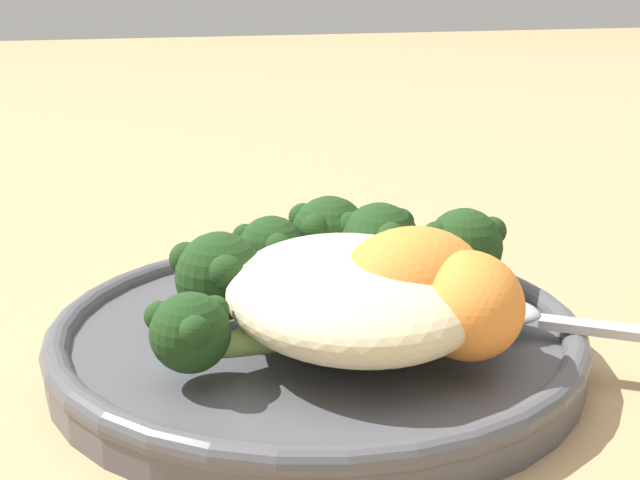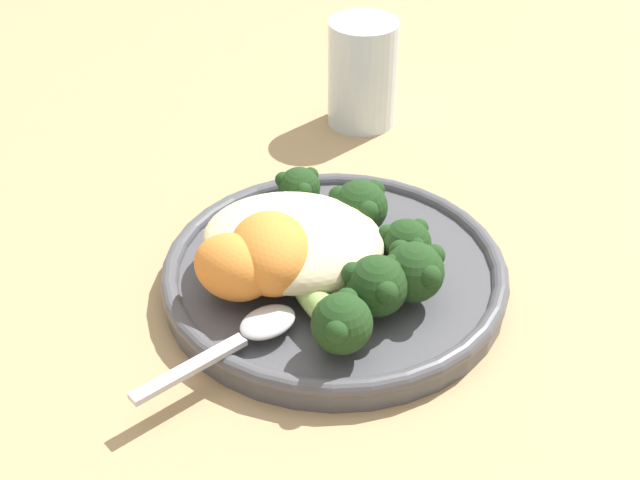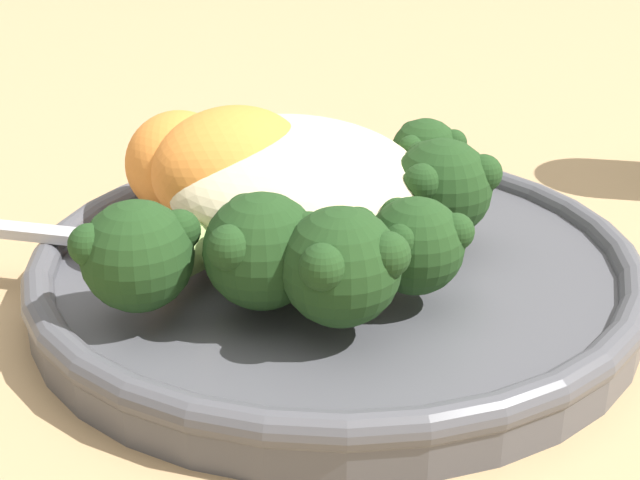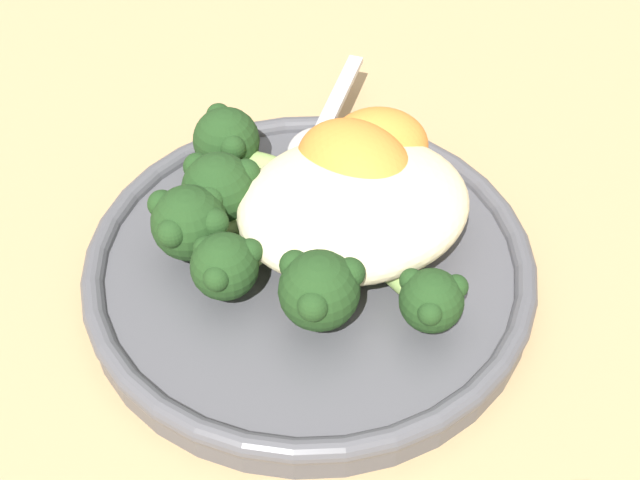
# 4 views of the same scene
# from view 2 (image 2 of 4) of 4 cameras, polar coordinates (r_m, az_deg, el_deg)

# --- Properties ---
(ground_plane) EXTENTS (4.00, 4.00, 0.00)m
(ground_plane) POSITION_cam_2_polar(r_m,az_deg,el_deg) (0.62, -0.61, -2.83)
(ground_plane) COLOR tan
(plate) EXTENTS (0.24, 0.24, 0.02)m
(plate) POSITION_cam_2_polar(r_m,az_deg,el_deg) (0.60, 0.88, -2.42)
(plate) COLOR #4C4C51
(plate) RESTS_ON ground_plane
(quinoa_mound) EXTENTS (0.12, 0.10, 0.04)m
(quinoa_mound) POSITION_cam_2_polar(r_m,az_deg,el_deg) (0.59, -1.74, -0.06)
(quinoa_mound) COLOR beige
(quinoa_mound) RESTS_ON plate
(broccoli_stalk_0) EXTENTS (0.08, 0.09, 0.04)m
(broccoli_stalk_0) POSITION_cam_2_polar(r_m,az_deg,el_deg) (0.54, 0.77, -4.75)
(broccoli_stalk_0) COLOR #8EB25B
(broccoli_stalk_0) RESTS_ON plate
(broccoli_stalk_1) EXTENTS (0.10, 0.05, 0.04)m
(broccoli_stalk_1) POSITION_cam_2_polar(r_m,az_deg,el_deg) (0.56, 2.54, -2.80)
(broccoli_stalk_1) COLOR #8EB25B
(broccoli_stalk_1) RESTS_ON plate
(broccoli_stalk_2) EXTENTS (0.11, 0.04, 0.04)m
(broccoli_stalk_2) POSITION_cam_2_polar(r_m,az_deg,el_deg) (0.57, 5.26, -2.09)
(broccoli_stalk_2) COLOR #8EB25B
(broccoli_stalk_2) RESTS_ON plate
(broccoli_stalk_3) EXTENTS (0.11, 0.08, 0.03)m
(broccoli_stalk_3) POSITION_cam_2_polar(r_m,az_deg,el_deg) (0.59, 4.19, -0.70)
(broccoli_stalk_3) COLOR #8EB25B
(broccoli_stalk_3) RESTS_ON plate
(broccoli_stalk_4) EXTENTS (0.06, 0.10, 0.04)m
(broccoli_stalk_4) POSITION_cam_2_polar(r_m,az_deg,el_deg) (0.62, 2.24, 1.72)
(broccoli_stalk_4) COLOR #8EB25B
(broccoli_stalk_4) RESTS_ON plate
(broccoli_stalk_5) EXTENTS (0.05, 0.12, 0.03)m
(broccoli_stalk_5) POSITION_cam_2_polar(r_m,az_deg,el_deg) (0.63, -1.36, 2.27)
(broccoli_stalk_5) COLOR #8EB25B
(broccoli_stalk_5) RESTS_ON plate
(sweet_potato_chunk_0) EXTENTS (0.08, 0.09, 0.05)m
(sweet_potato_chunk_0) POSITION_cam_2_polar(r_m,az_deg,el_deg) (0.57, -3.12, -0.85)
(sweet_potato_chunk_0) COLOR orange
(sweet_potato_chunk_0) RESTS_ON plate
(sweet_potato_chunk_1) EXTENTS (0.07, 0.06, 0.04)m
(sweet_potato_chunk_1) POSITION_cam_2_polar(r_m,az_deg,el_deg) (0.57, -5.50, -1.74)
(sweet_potato_chunk_1) COLOR orange
(sweet_potato_chunk_1) RESTS_ON plate
(sweet_potato_chunk_2) EXTENTS (0.07, 0.06, 0.04)m
(sweet_potato_chunk_2) POSITION_cam_2_polar(r_m,az_deg,el_deg) (0.57, -3.29, -1.18)
(sweet_potato_chunk_2) COLOR orange
(sweet_potato_chunk_2) RESTS_ON plate
(spoon) EXTENTS (0.08, 0.10, 0.01)m
(spoon) POSITION_cam_2_polar(r_m,az_deg,el_deg) (0.54, -4.48, -5.91)
(spoon) COLOR #B7B7BC
(spoon) RESTS_ON plate
(water_glass) EXTENTS (0.06, 0.06, 0.09)m
(water_glass) POSITION_cam_2_polar(r_m,az_deg,el_deg) (0.79, 2.74, 10.63)
(water_glass) COLOR silver
(water_glass) RESTS_ON ground_plane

